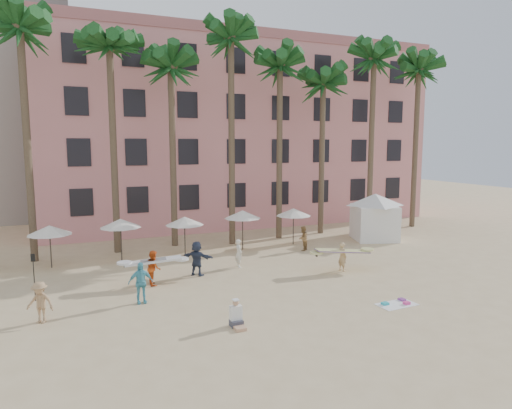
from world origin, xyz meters
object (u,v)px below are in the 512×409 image
object	(u,v)px
cabana	(375,213)
carrier_yellow	(342,255)
carrier_white	(154,267)
pink_hotel	(230,136)

from	to	relation	value
cabana	carrier_yellow	xyz separation A→B (m)	(-7.08, -6.43, -1.11)
carrier_white	carrier_yellow	bearing A→B (deg)	-8.53
pink_hotel	carrier_white	xyz separation A→B (m)	(-11.05, -19.17, -7.04)
pink_hotel	carrier_yellow	world-z (taller)	pink_hotel
pink_hotel	carrier_white	size ratio (longest dim) A/B	11.93
pink_hotel	carrier_yellow	distance (m)	21.91
cabana	carrier_yellow	bearing A→B (deg)	-137.77
pink_hotel	cabana	xyz separation A→B (m)	(6.42, -14.30, -5.93)
pink_hotel	carrier_yellow	xyz separation A→B (m)	(-0.66, -20.73, -7.04)
carrier_yellow	pink_hotel	bearing A→B (deg)	88.18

